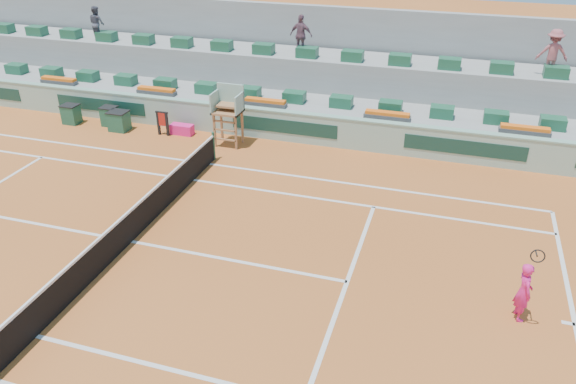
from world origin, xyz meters
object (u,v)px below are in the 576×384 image
Objects in this scene: umpire_chair at (228,107)px; player_bag at (182,129)px; drink_cooler_a at (119,121)px; tennis_player at (524,291)px.

player_bag is at bearing 172.01° from umpire_chair.
umpire_chair is at bearing 0.87° from drink_cooler_a.
umpire_chair is at bearing -7.99° from player_bag.
tennis_player is at bearing -35.71° from umpire_chair.
tennis_player reaches higher than player_bag.
player_bag is 1.13× the size of drink_cooler_a.
player_bag is 2.76m from drink_cooler_a.
drink_cooler_a reaches higher than player_bag.
player_bag is at bearing 148.38° from tennis_player.
tennis_player is (15.62, -7.54, 0.36)m from drink_cooler_a.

